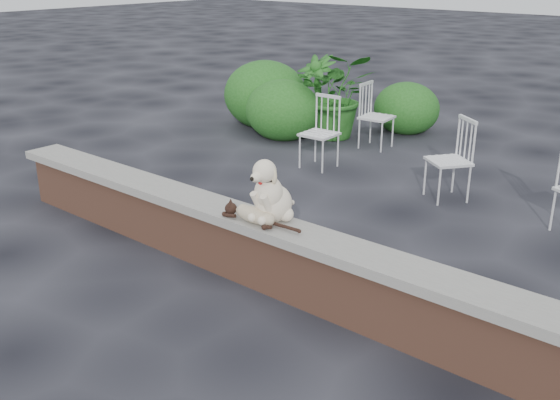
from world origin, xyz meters
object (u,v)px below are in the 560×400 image
Objects in this scene: chair_d at (449,160)px; chair_b at (319,133)px; dog at (274,188)px; potted_plant_b at (315,93)px; cat at (255,214)px; chair_e at (377,116)px; potted_plant_a at (338,95)px.

chair_b is at bearing -143.69° from chair_d.
potted_plant_b is (-2.83, 4.35, -0.26)m from dog.
dog reaches higher than cat.
potted_plant_b is at bearing 74.78° from chair_e.
cat is 4.52m from chair_e.
dog is at bearing -61.23° from potted_plant_a.
cat is 4.93m from potted_plant_a.
chair_d is (0.20, 2.81, -0.39)m from dog.
chair_e is at bearing 84.43° from chair_b.
chair_e is at bearing -8.63° from potted_plant_a.
dog is 0.46× the size of potted_plant_b.
chair_b is at bearing 117.27° from cat.
dog is at bearing -57.08° from chair_d.
cat is at bearing -58.41° from chair_d.
potted_plant_a is at bearing 76.37° from chair_e.
potted_plant_b is (-0.51, 0.11, -0.06)m from potted_plant_a.
potted_plant_a is 1.09× the size of potted_plant_b.
chair_e and chair_b have the same top height.
chair_d and chair_b have the same top height.
cat is 3.36m from chair_b.
dog reaches higher than chair_d.
chair_e is 1.29m from chair_b.
potted_plant_a is (-2.25, 4.39, 0.00)m from cat.
cat is 0.94× the size of chair_b.
chair_d is (0.28, 2.96, -0.18)m from cat.
chair_b is at bearing 171.55° from chair_e.
potted_plant_a is (-0.78, 0.12, 0.19)m from chair_e.
chair_e is (-1.47, 4.27, -0.18)m from cat.
dog is 0.62× the size of cat.
chair_e is 0.78× the size of potted_plant_b.
chair_e is 2.19m from chair_d.
potted_plant_b is at bearing 167.36° from potted_plant_a.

